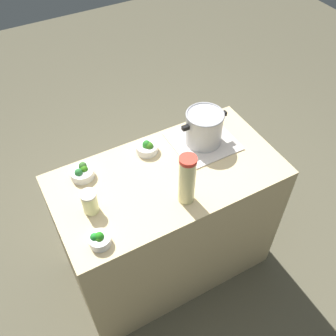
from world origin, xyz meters
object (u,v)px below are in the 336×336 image
at_px(cooking_pot, 204,127).
at_px(broccoli_bowl_back, 99,239).
at_px(mason_jar, 90,202).
at_px(lemonade_pitcher, 188,179).
at_px(broccoli_bowl_front, 82,172).
at_px(broccoli_bowl_center, 147,147).

height_order(cooking_pot, broccoli_bowl_back, cooking_pot).
distance_m(cooking_pot, mason_jar, 0.75).
relative_size(cooking_pot, mason_jar, 2.23).
relative_size(lemonade_pitcher, mason_jar, 2.31).
distance_m(broccoli_bowl_front, broccoli_bowl_center, 0.38).
xyz_separation_m(cooking_pot, broccoli_bowl_back, (-0.77, -0.34, -0.08)).
relative_size(cooking_pot, broccoli_bowl_front, 2.24).
height_order(cooking_pot, broccoli_bowl_front, cooking_pot).
height_order(mason_jar, broccoli_bowl_back, mason_jar).
bearing_deg(broccoli_bowl_front, lemonade_pitcher, -44.14).
bearing_deg(broccoli_bowl_front, broccoli_bowl_back, -99.78).
xyz_separation_m(broccoli_bowl_front, broccoli_bowl_back, (-0.07, -0.42, 0.00)).
bearing_deg(cooking_pot, lemonade_pitcher, -133.23).
bearing_deg(mason_jar, lemonade_pitcher, -20.08).
height_order(broccoli_bowl_front, broccoli_bowl_back, broccoli_bowl_front).
bearing_deg(broccoli_bowl_center, cooking_pot, -14.99).
distance_m(cooking_pot, lemonade_pitcher, 0.43).
relative_size(cooking_pot, broccoli_bowl_center, 2.26).
xyz_separation_m(mason_jar, broccoli_bowl_center, (0.42, 0.23, -0.03)).
height_order(broccoli_bowl_front, broccoli_bowl_center, broccoli_bowl_front).
relative_size(mason_jar, broccoli_bowl_front, 1.01).
bearing_deg(lemonade_pitcher, broccoli_bowl_back, -176.08).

